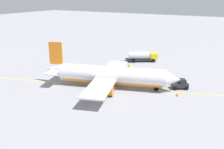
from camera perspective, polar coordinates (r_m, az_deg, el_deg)
name	(u,v)px	position (r m, az deg, el deg)	size (l,w,h in m)	color
ground_plane	(112,87)	(56.43, 0.00, -2.89)	(400.00, 400.00, 0.00)	#939399
airplane	(110,75)	(55.60, -0.47, -0.22)	(30.89, 26.31, 9.83)	white
fuel_tanker	(142,56)	(77.63, 6.90, 4.23)	(9.56, 7.29, 3.15)	#2D2D33
pushback_tug	(180,84)	(57.27, 15.47, -2.19)	(4.11, 3.76, 2.20)	#232328
refueling_worker	(129,67)	(68.94, 3.90, 1.75)	(0.63, 0.56, 1.71)	navy
safety_cone_nose	(177,95)	(53.14, 14.82, -4.51)	(0.64, 0.64, 0.71)	#F2590F
taxi_line_marking	(112,87)	(56.43, 0.00, -2.89)	(73.64, 0.30, 0.01)	yellow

